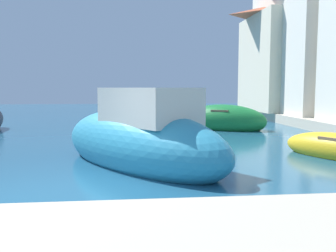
% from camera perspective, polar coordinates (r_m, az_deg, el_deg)
% --- Properties ---
extents(ground, '(80.00, 80.00, 0.00)m').
position_cam_1_polar(ground, '(7.38, -18.46, -10.22)').
color(ground, '#1E5170').
extents(quay_promenade, '(44.00, 32.00, 0.50)m').
position_cam_1_polar(quay_promenade, '(7.32, 16.30, -8.25)').
color(quay_promenade, '#BCB29E').
rests_on(quay_promenade, ground).
extents(moored_boat_1, '(5.30, 6.35, 2.44)m').
position_cam_1_polar(moored_boat_1, '(9.65, -4.48, -2.24)').
color(moored_boat_1, teal).
rests_on(moored_boat_1, ground).
extents(moored_boat_3, '(4.11, 2.25, 1.73)m').
position_cam_1_polar(moored_boat_3, '(21.02, -5.24, 1.55)').
color(moored_boat_3, '#1E479E').
rests_on(moored_boat_3, ground).
extents(moored_boat_6, '(4.49, 3.61, 1.56)m').
position_cam_1_polar(moored_boat_6, '(18.09, 8.49, 0.85)').
color(moored_boat_6, '#197233').
rests_on(moored_boat_6, ground).
extents(moored_boat_8, '(2.44, 3.44, 0.93)m').
position_cam_1_polar(moored_boat_8, '(11.72, 24.48, -3.21)').
color(moored_boat_8, gold).
rests_on(moored_boat_8, ground).
extents(waterfront_building_annex, '(5.57, 8.63, 8.82)m').
position_cam_1_polar(waterfront_building_annex, '(24.95, 21.75, 12.29)').
color(waterfront_building_annex, silver).
rests_on(waterfront_building_annex, quay_promenade).
extents(waterfront_building_far, '(7.05, 6.53, 7.32)m').
position_cam_1_polar(waterfront_building_far, '(26.53, 19.79, 10.34)').
color(waterfront_building_far, beige).
rests_on(waterfront_building_far, quay_promenade).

